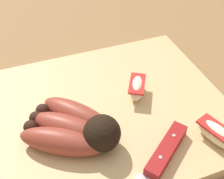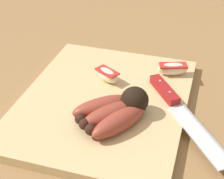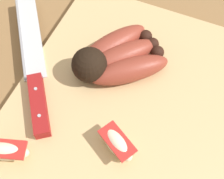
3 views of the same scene
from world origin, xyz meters
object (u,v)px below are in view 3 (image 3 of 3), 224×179
(banana_bunch, at_px, (115,58))
(apple_wedge_middle, at_px, (4,151))
(apple_wedge_near, at_px, (117,143))
(chefs_knife, at_px, (35,79))

(banana_bunch, relative_size, apple_wedge_middle, 2.12)
(apple_wedge_near, bearing_deg, chefs_knife, 72.62)
(chefs_knife, bearing_deg, apple_wedge_middle, -168.37)
(apple_wedge_near, relative_size, apple_wedge_middle, 0.88)
(banana_bunch, xyz_separation_m, apple_wedge_middle, (-0.20, 0.08, -0.00))
(banana_bunch, bearing_deg, chefs_knife, 126.28)
(apple_wedge_near, distance_m, apple_wedge_middle, 0.15)
(chefs_knife, xyz_separation_m, apple_wedge_near, (-0.05, -0.16, 0.01))
(banana_bunch, xyz_separation_m, chefs_knife, (-0.08, 0.10, -0.01))
(apple_wedge_near, bearing_deg, banana_bunch, 24.09)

